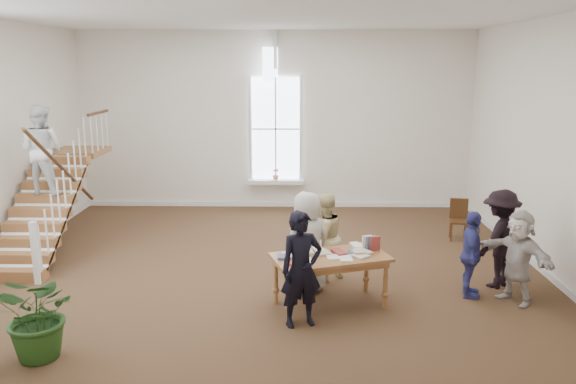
{
  "coord_description": "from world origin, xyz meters",
  "views": [
    {
      "loc": [
        0.57,
        -9.88,
        3.67
      ],
      "look_at": [
        0.39,
        0.4,
        1.32
      ],
      "focal_mm": 35.0,
      "sensor_mm": 36.0,
      "label": 1
    }
  ],
  "objects_px": {
    "police_officer": "(301,269)",
    "woman_cluster_b": "(500,239)",
    "library_table": "(331,261)",
    "side_chair": "(459,217)",
    "woman_cluster_a": "(471,255)",
    "woman_cluster_c": "(518,257)",
    "elderly_woman": "(307,242)",
    "person_yellow": "(324,237)",
    "floor_plant": "(40,315)"
  },
  "relations": [
    {
      "from": "police_officer",
      "to": "woman_cluster_b",
      "type": "bearing_deg",
      "value": 5.01
    },
    {
      "from": "library_table",
      "to": "side_chair",
      "type": "xyz_separation_m",
      "value": [
        2.94,
        3.48,
        -0.26
      ]
    },
    {
      "from": "woman_cluster_a",
      "to": "library_table",
      "type": "bearing_deg",
      "value": 113.1
    },
    {
      "from": "woman_cluster_a",
      "to": "side_chair",
      "type": "relative_size",
      "value": 1.63
    },
    {
      "from": "woman_cluster_c",
      "to": "police_officer",
      "type": "bearing_deg",
      "value": -107.79
    },
    {
      "from": "elderly_woman",
      "to": "woman_cluster_c",
      "type": "distance_m",
      "value": 3.3
    },
    {
      "from": "person_yellow",
      "to": "woman_cluster_a",
      "type": "height_order",
      "value": "person_yellow"
    },
    {
      "from": "side_chair",
      "to": "woman_cluster_b",
      "type": "bearing_deg",
      "value": -81.73
    },
    {
      "from": "elderly_woman",
      "to": "person_yellow",
      "type": "relative_size",
      "value": 1.09
    },
    {
      "from": "person_yellow",
      "to": "woman_cluster_b",
      "type": "xyz_separation_m",
      "value": [
        2.91,
        -0.24,
        0.07
      ]
    },
    {
      "from": "person_yellow",
      "to": "floor_plant",
      "type": "height_order",
      "value": "person_yellow"
    },
    {
      "from": "police_officer",
      "to": "woman_cluster_c",
      "type": "height_order",
      "value": "police_officer"
    },
    {
      "from": "elderly_woman",
      "to": "woman_cluster_c",
      "type": "height_order",
      "value": "elderly_woman"
    },
    {
      "from": "elderly_woman",
      "to": "floor_plant",
      "type": "bearing_deg",
      "value": 1.94
    },
    {
      "from": "woman_cluster_a",
      "to": "woman_cluster_b",
      "type": "distance_m",
      "value": 0.76
    },
    {
      "from": "police_officer",
      "to": "woman_cluster_c",
      "type": "distance_m",
      "value": 3.48
    },
    {
      "from": "woman_cluster_a",
      "to": "side_chair",
      "type": "distance_m",
      "value": 3.16
    },
    {
      "from": "police_officer",
      "to": "woman_cluster_b",
      "type": "relative_size",
      "value": 1.01
    },
    {
      "from": "woman_cluster_c",
      "to": "elderly_woman",
      "type": "bearing_deg",
      "value": -128.88
    },
    {
      "from": "elderly_woman",
      "to": "side_chair",
      "type": "height_order",
      "value": "elderly_woman"
    },
    {
      "from": "person_yellow",
      "to": "side_chair",
      "type": "distance_m",
      "value": 3.83
    },
    {
      "from": "library_table",
      "to": "side_chair",
      "type": "distance_m",
      "value": 4.56
    },
    {
      "from": "woman_cluster_b",
      "to": "side_chair",
      "type": "height_order",
      "value": "woman_cluster_b"
    },
    {
      "from": "floor_plant",
      "to": "side_chair",
      "type": "relative_size",
      "value": 1.35
    },
    {
      "from": "person_yellow",
      "to": "floor_plant",
      "type": "xyz_separation_m",
      "value": [
        -3.69,
        -2.75,
        -0.18
      ]
    },
    {
      "from": "woman_cluster_b",
      "to": "side_chair",
      "type": "xyz_separation_m",
      "value": [
        0.08,
        2.63,
        -0.36
      ]
    },
    {
      "from": "police_officer",
      "to": "side_chair",
      "type": "xyz_separation_m",
      "value": [
        3.39,
        4.14,
        -0.36
      ]
    },
    {
      "from": "floor_plant",
      "to": "side_chair",
      "type": "xyz_separation_m",
      "value": [
        6.68,
        5.13,
        -0.11
      ]
    },
    {
      "from": "elderly_woman",
      "to": "woman_cluster_a",
      "type": "height_order",
      "value": "elderly_woman"
    },
    {
      "from": "elderly_woman",
      "to": "person_yellow",
      "type": "xyz_separation_m",
      "value": [
        0.3,
        0.5,
        -0.07
      ]
    },
    {
      "from": "library_table",
      "to": "elderly_woman",
      "type": "distance_m",
      "value": 0.7
    },
    {
      "from": "woman_cluster_c",
      "to": "floor_plant",
      "type": "distance_m",
      "value": 6.92
    },
    {
      "from": "person_yellow",
      "to": "side_chair",
      "type": "relative_size",
      "value": 1.76
    },
    {
      "from": "woman_cluster_c",
      "to": "side_chair",
      "type": "xyz_separation_m",
      "value": [
        0.01,
        3.28,
        -0.27
      ]
    },
    {
      "from": "floor_plant",
      "to": "side_chair",
      "type": "height_order",
      "value": "floor_plant"
    },
    {
      "from": "police_officer",
      "to": "library_table",
      "type": "bearing_deg",
      "value": 35.86
    },
    {
      "from": "library_table",
      "to": "woman_cluster_a",
      "type": "height_order",
      "value": "woman_cluster_a"
    },
    {
      "from": "library_table",
      "to": "woman_cluster_c",
      "type": "xyz_separation_m",
      "value": [
        2.92,
        0.2,
        0.01
      ]
    },
    {
      "from": "elderly_woman",
      "to": "woman_cluster_b",
      "type": "xyz_separation_m",
      "value": [
        3.21,
        0.26,
        -0.01
      ]
    },
    {
      "from": "library_table",
      "to": "police_officer",
      "type": "bearing_deg",
      "value": -143.12
    },
    {
      "from": "police_officer",
      "to": "person_yellow",
      "type": "height_order",
      "value": "police_officer"
    },
    {
      "from": "elderly_woman",
      "to": "woman_cluster_c",
      "type": "xyz_separation_m",
      "value": [
        3.28,
        -0.39,
        -0.09
      ]
    },
    {
      "from": "woman_cluster_c",
      "to": "woman_cluster_b",
      "type": "bearing_deg",
      "value": 153.6
    },
    {
      "from": "police_officer",
      "to": "floor_plant",
      "type": "distance_m",
      "value": 3.45
    },
    {
      "from": "person_yellow",
      "to": "library_table",
      "type": "bearing_deg",
      "value": 55.36
    },
    {
      "from": "woman_cluster_a",
      "to": "woman_cluster_c",
      "type": "height_order",
      "value": "woman_cluster_c"
    },
    {
      "from": "woman_cluster_c",
      "to": "person_yellow",
      "type": "bearing_deg",
      "value": -138.74
    },
    {
      "from": "elderly_woman",
      "to": "side_chair",
      "type": "relative_size",
      "value": 1.93
    },
    {
      "from": "library_table",
      "to": "elderly_woman",
      "type": "relative_size",
      "value": 1.15
    },
    {
      "from": "person_yellow",
      "to": "woman_cluster_b",
      "type": "distance_m",
      "value": 2.92
    }
  ]
}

